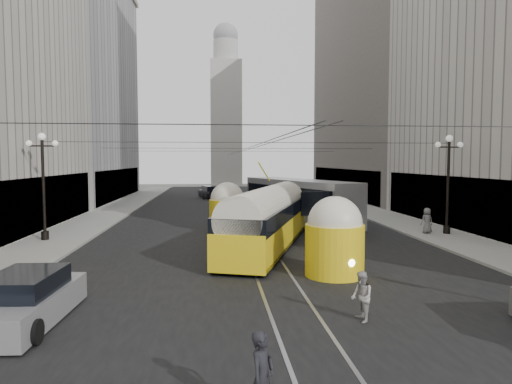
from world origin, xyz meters
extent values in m
plane|color=slate|center=(0.00, 0.00, 0.00)|extent=(170.00, 170.00, 0.00)
cube|color=black|center=(0.00, 32.50, 0.00)|extent=(20.00, 85.00, 0.02)
cube|color=gray|center=(-12.00, 36.00, 0.07)|extent=(4.00, 72.00, 0.15)
cube|color=gray|center=(12.00, 36.00, 0.07)|extent=(4.00, 72.00, 0.15)
cube|color=gray|center=(-0.75, 32.50, 0.00)|extent=(0.12, 85.00, 0.04)
cube|color=gray|center=(0.75, 32.50, 0.00)|extent=(0.12, 85.00, 0.04)
cube|color=black|center=(-14.05, 24.00, 2.00)|extent=(0.10, 18.00, 3.60)
cube|color=#999999|center=(-20.00, 48.00, 14.00)|extent=(12.00, 28.00, 28.00)
cube|color=black|center=(-14.05, 48.00, 2.00)|extent=(0.10, 25.20, 3.60)
cube|color=black|center=(14.05, 22.00, 2.00)|extent=(0.10, 18.00, 3.60)
cube|color=#514C47|center=(20.00, 48.00, 16.00)|extent=(12.00, 32.00, 32.00)
cube|color=black|center=(14.05, 48.00, 2.00)|extent=(0.10, 28.80, 3.60)
cube|color=#B2AFA8|center=(0.00, 80.00, 12.00)|extent=(6.00, 6.00, 24.00)
cylinder|color=#B2AFA8|center=(0.00, 80.00, 26.00)|extent=(4.80, 4.80, 4.00)
sphere|color=gray|center=(0.00, 80.00, 28.96)|extent=(4.80, 4.80, 4.80)
cylinder|color=black|center=(-12.60, 18.00, 3.15)|extent=(0.18, 0.18, 6.00)
cylinder|color=black|center=(-12.60, 18.00, 0.40)|extent=(0.44, 0.44, 0.50)
cylinder|color=black|center=(-12.60, 18.00, 5.75)|extent=(1.60, 0.08, 0.08)
sphere|color=white|center=(-12.60, 18.00, 6.30)|extent=(0.44, 0.44, 0.44)
sphere|color=white|center=(-13.35, 18.00, 5.90)|extent=(0.36, 0.36, 0.36)
sphere|color=white|center=(-11.85, 18.00, 5.90)|extent=(0.36, 0.36, 0.36)
cylinder|color=black|center=(12.60, 18.00, 3.15)|extent=(0.18, 0.18, 6.00)
cylinder|color=black|center=(12.60, 18.00, 0.40)|extent=(0.44, 0.44, 0.50)
cylinder|color=black|center=(12.60, 18.00, 5.75)|extent=(1.60, 0.08, 0.08)
sphere|color=white|center=(12.60, 18.00, 6.30)|extent=(0.44, 0.44, 0.44)
sphere|color=white|center=(11.85, 18.00, 5.90)|extent=(0.36, 0.36, 0.36)
sphere|color=white|center=(13.35, 18.00, 5.90)|extent=(0.36, 0.36, 0.36)
cylinder|color=black|center=(0.00, 4.00, 6.00)|extent=(25.00, 0.03, 0.03)
cylinder|color=black|center=(0.00, 18.00, 6.00)|extent=(25.00, 0.03, 0.03)
cylinder|color=black|center=(0.00, 32.00, 6.00)|extent=(25.00, 0.03, 0.03)
cylinder|color=black|center=(0.00, 46.00, 6.00)|extent=(25.00, 0.03, 0.03)
cylinder|color=black|center=(0.00, 36.00, 5.80)|extent=(0.03, 72.00, 0.03)
cylinder|color=black|center=(0.40, 36.00, 5.80)|extent=(0.03, 72.00, 0.03)
cube|color=yellow|center=(0.50, 14.80, 1.01)|extent=(6.58, 13.51, 1.63)
cube|color=black|center=(0.50, 14.80, 0.24)|extent=(6.45, 13.13, 0.29)
cube|color=black|center=(0.50, 14.80, 2.06)|extent=(6.54, 13.33, 0.81)
cylinder|color=silver|center=(0.50, 14.80, 2.35)|extent=(6.24, 13.23, 2.20)
cylinder|color=yellow|center=(2.58, 8.53, 1.10)|extent=(2.49, 2.49, 2.20)
sphere|color=silver|center=(2.58, 8.53, 2.25)|extent=(2.30, 2.30, 2.30)
cylinder|color=yellow|center=(-1.58, 21.07, 1.10)|extent=(2.49, 2.49, 2.20)
sphere|color=silver|center=(-1.58, 21.07, 2.25)|extent=(2.30, 2.30, 2.30)
sphere|color=#FFF2BF|center=(2.94, 7.44, 0.81)|extent=(0.36, 0.36, 0.36)
cube|color=#B2B4B7|center=(4.26, 25.61, 1.71)|extent=(7.38, 13.31, 3.30)
cube|color=black|center=(4.26, 25.61, 2.26)|extent=(7.23, 12.89, 1.21)
cube|color=black|center=(4.26, 19.05, 2.09)|extent=(2.40, 1.02, 1.54)
cylinder|color=black|center=(2.88, 21.18, 0.55)|extent=(0.30, 1.10, 1.10)
cylinder|color=black|center=(5.63, 21.18, 0.55)|extent=(0.30, 1.10, 1.10)
cylinder|color=black|center=(2.88, 30.03, 0.55)|extent=(0.30, 1.10, 1.10)
cylinder|color=black|center=(5.63, 30.03, 0.55)|extent=(0.30, 1.10, 1.10)
cube|color=#939397|center=(-8.15, 3.83, 0.52)|extent=(2.29, 5.02, 0.87)
cube|color=black|center=(-8.15, 3.83, 1.14)|extent=(1.92, 2.80, 0.82)
cylinder|color=black|center=(-7.24, 2.16, 0.35)|extent=(0.22, 0.70, 0.70)
cylinder|color=black|center=(-9.06, 5.50, 0.35)|extent=(0.22, 0.70, 0.70)
cylinder|color=black|center=(-7.24, 5.50, 0.35)|extent=(0.22, 0.70, 0.70)
cube|color=white|center=(3.38, 46.67, 0.48)|extent=(2.79, 4.82, 0.80)
cube|color=black|center=(3.38, 46.67, 1.05)|extent=(2.13, 2.78, 0.76)
cylinder|color=black|center=(2.54, 45.13, 0.32)|extent=(0.22, 0.64, 0.64)
cylinder|color=black|center=(4.22, 45.13, 0.32)|extent=(0.22, 0.64, 0.64)
cylinder|color=black|center=(2.54, 48.21, 0.32)|extent=(0.22, 0.64, 0.64)
cylinder|color=black|center=(4.22, 48.21, 0.32)|extent=(0.22, 0.64, 0.64)
cube|color=black|center=(-2.82, 48.94, 0.53)|extent=(3.42, 5.41, 0.89)
cube|color=black|center=(-2.82, 48.94, 1.17)|extent=(2.54, 3.17, 0.84)
cylinder|color=black|center=(-3.75, 47.23, 0.36)|extent=(0.22, 0.72, 0.72)
cylinder|color=black|center=(-1.89, 47.23, 0.36)|extent=(0.22, 0.72, 0.72)
cylinder|color=black|center=(-3.75, 50.65, 0.36)|extent=(0.22, 0.72, 0.72)
cylinder|color=black|center=(-1.89, 50.65, 0.36)|extent=(0.22, 0.72, 0.72)
imported|color=black|center=(-1.63, -1.96, 0.87)|extent=(0.71, 0.76, 1.75)
imported|color=#A7A39C|center=(1.95, 3.09, 0.77)|extent=(0.61, 0.77, 1.54)
imported|color=slate|center=(11.35, 18.19, 0.98)|extent=(0.87, 0.60, 1.65)
camera|label=1|loc=(-2.51, -10.13, 4.91)|focal=32.00mm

